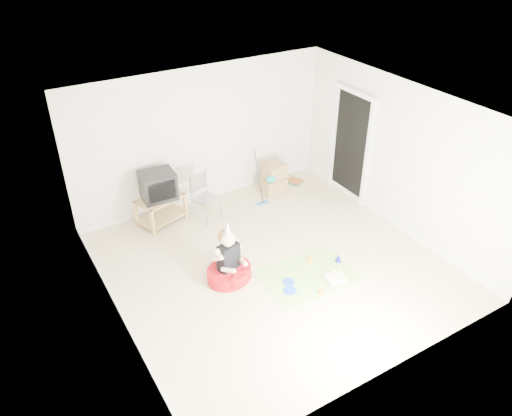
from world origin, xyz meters
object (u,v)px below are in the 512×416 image
tv_stand (161,208)px  crt_tv (158,185)px  cardboard_boxes (274,179)px  birthday_cake (335,279)px  folding_chair (206,199)px  seated_woman (229,267)px

tv_stand → crt_tv: 0.46m
tv_stand → cardboard_boxes: bearing=-2.6°
tv_stand → cardboard_boxes: 2.34m
cardboard_boxes → birthday_cake: size_ratio=1.79×
birthday_cake → cardboard_boxes: bearing=76.5°
cardboard_boxes → birthday_cake: bearing=-103.5°
tv_stand → folding_chair: folding_chair is taller
tv_stand → crt_tv: bearing=116.6°
tv_stand → birthday_cake: tv_stand is taller
crt_tv → birthday_cake: 3.44m
tv_stand → seated_woman: size_ratio=0.90×
tv_stand → crt_tv: (-0.00, 0.00, 0.46)m
tv_stand → birthday_cake: bearing=-60.4°
cardboard_boxes → seated_woman: 2.81m
tv_stand → seated_woman: (0.29, -2.03, -0.07)m
crt_tv → birthday_cake: crt_tv is taller
tv_stand → seated_woman: seated_woman is taller
crt_tv → seated_woman: (0.29, -2.03, -0.53)m
cardboard_boxes → birthday_cake: (-0.68, -2.82, -0.24)m
cardboard_boxes → tv_stand: bearing=177.4°
folding_chair → crt_tv: bearing=155.4°
crt_tv → folding_chair: (0.75, -0.34, -0.33)m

